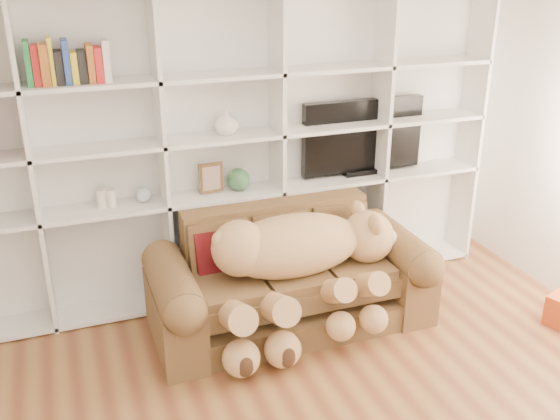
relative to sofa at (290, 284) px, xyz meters
name	(u,v)px	position (x,y,z in m)	size (l,w,h in m)	color
wall_back	(214,124)	(-0.32, 0.79, 1.03)	(5.00, 0.02, 2.70)	white
bookshelf	(187,137)	(-0.56, 0.65, 0.99)	(4.43, 0.35, 2.40)	white
sofa	(290,284)	(0.00, 0.00, 0.00)	(2.00, 0.87, 0.84)	brown
teddy_bear	(299,261)	(0.00, -0.17, 0.27)	(1.49, 0.82, 0.86)	tan
throw_pillow	(218,253)	(-0.49, 0.14, 0.27)	(0.32, 0.11, 0.32)	maroon
tv	(363,137)	(0.88, 0.64, 0.85)	(1.04, 0.18, 0.61)	black
picture_frame	(211,178)	(-0.41, 0.59, 0.67)	(0.18, 0.03, 0.23)	brown
green_vase	(238,179)	(-0.20, 0.59, 0.63)	(0.17, 0.17, 0.17)	#305D37
figurine_tall	(101,199)	(-1.22, 0.59, 0.62)	(0.07, 0.07, 0.14)	silver
figurine_short	(111,198)	(-1.15, 0.59, 0.61)	(0.08, 0.08, 0.13)	silver
snow_globe	(144,195)	(-0.92, 0.59, 0.61)	(0.11, 0.11, 0.11)	silver
shelf_vase	(226,122)	(-0.28, 0.59, 1.09)	(0.17, 0.17, 0.18)	white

